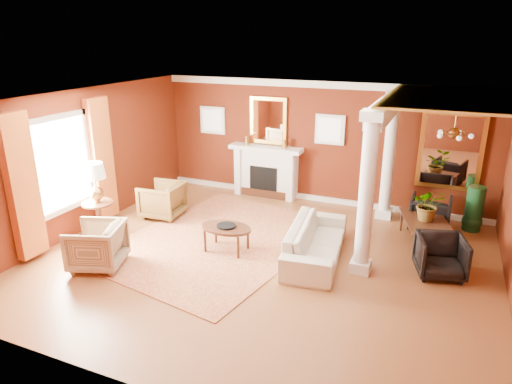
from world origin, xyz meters
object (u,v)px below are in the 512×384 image
at_px(armchair_stripe, 96,244).
at_px(sofa, 316,236).
at_px(armchair_leopard, 162,198).
at_px(coffee_table, 226,229).
at_px(side_table, 95,187).
at_px(dining_table, 427,226).

bearing_deg(armchair_stripe, sofa, 98.92).
relative_size(armchair_leopard, armchair_stripe, 0.98).
height_order(armchair_leopard, armchair_stripe, armchair_stripe).
xyz_separation_m(sofa, armchair_leopard, (-3.73, 0.60, -0.01)).
bearing_deg(sofa, armchair_stripe, 111.48).
distance_m(armchair_stripe, coffee_table, 2.32).
relative_size(sofa, armchair_leopard, 2.61).
distance_m(side_table, dining_table, 6.55).
xyz_separation_m(sofa, dining_table, (1.83, 1.37, -0.04)).
bearing_deg(sofa, armchair_leopard, 74.24).
distance_m(armchair_leopard, side_table, 1.60).
xyz_separation_m(armchair_stripe, dining_table, (5.27, 3.21, -0.05)).
xyz_separation_m(armchair_leopard, dining_table, (5.56, 0.77, -0.04)).
xyz_separation_m(coffee_table, side_table, (-2.70, -0.37, 0.58)).
bearing_deg(coffee_table, dining_table, 27.01).
xyz_separation_m(sofa, coffee_table, (-1.63, -0.39, 0.01)).
xyz_separation_m(side_table, dining_table, (6.16, 2.13, -0.64)).
bearing_deg(sofa, side_table, 93.30).
bearing_deg(side_table, armchair_leopard, 65.95).
relative_size(sofa, coffee_table, 2.30).
bearing_deg(armchair_leopard, dining_table, 93.52).
bearing_deg(armchair_leopard, armchair_stripe, 2.30).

